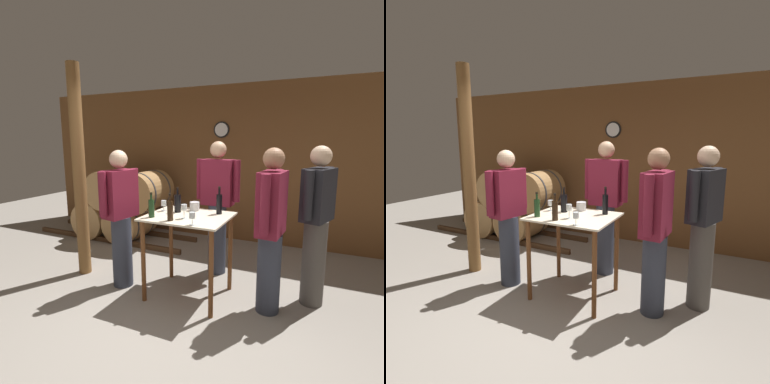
{
  "view_description": "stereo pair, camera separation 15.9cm",
  "coord_description": "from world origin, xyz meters",
  "views": [
    {
      "loc": [
        1.29,
        -2.35,
        1.77
      ],
      "look_at": [
        -0.07,
        0.66,
        1.19
      ],
      "focal_mm": 28.0,
      "sensor_mm": 36.0,
      "label": 1
    },
    {
      "loc": [
        1.43,
        -2.28,
        1.77
      ],
      "look_at": [
        -0.07,
        0.66,
        1.19
      ],
      "focal_mm": 28.0,
      "sensor_mm": 36.0,
      "label": 2
    }
  ],
  "objects": [
    {
      "name": "wine_glass_near_center",
      "position": [
        -0.06,
        0.44,
        1.06
      ],
      "size": [
        0.06,
        0.06,
        0.15
      ],
      "color": "silver",
      "rests_on": "tasting_table"
    },
    {
      "name": "wine_bottle_right",
      "position": [
        0.21,
        0.78,
        1.07
      ],
      "size": [
        0.07,
        0.07,
        0.31
      ],
      "color": "black",
      "rests_on": "tasting_table"
    },
    {
      "name": "wine_bottle_center",
      "position": [
        -0.16,
        0.3,
        1.06
      ],
      "size": [
        0.06,
        0.06,
        0.29
      ],
      "color": "black",
      "rests_on": "tasting_table"
    },
    {
      "name": "wine_bottle_far_left",
      "position": [
        -0.41,
        0.34,
        1.05
      ],
      "size": [
        0.06,
        0.06,
        0.27
      ],
      "color": "#193819",
      "rests_on": "tasting_table"
    },
    {
      "name": "wine_glass_near_left",
      "position": [
        -0.43,
        0.65,
        1.03
      ],
      "size": [
        0.06,
        0.06,
        0.13
      ],
      "color": "silver",
      "rests_on": "tasting_table"
    },
    {
      "name": "back_wall",
      "position": [
        -0.0,
        2.72,
        1.35
      ],
      "size": [
        8.4,
        0.08,
        2.7
      ],
      "color": "brown",
      "rests_on": "ground_plane"
    },
    {
      "name": "ice_bucket",
      "position": [
        -0.1,
        0.81,
        0.99
      ],
      "size": [
        0.11,
        0.11,
        0.1
      ],
      "color": "silver",
      "rests_on": "tasting_table"
    },
    {
      "name": "person_visitor_bearded",
      "position": [
        0.82,
        0.6,
        0.9
      ],
      "size": [
        0.25,
        0.59,
        1.7
      ],
      "color": "#333847",
      "rests_on": "ground_plane"
    },
    {
      "name": "wine_bottle_left",
      "position": [
        -0.25,
        0.67,
        1.05
      ],
      "size": [
        0.08,
        0.08,
        0.29
      ],
      "color": "black",
      "rests_on": "tasting_table"
    },
    {
      "name": "person_visitor_with_scarf",
      "position": [
        1.23,
        0.95,
        0.91
      ],
      "size": [
        0.34,
        0.56,
        1.71
      ],
      "color": "#4C4742",
      "rests_on": "ground_plane"
    },
    {
      "name": "person_host",
      "position": [
        -0.91,
        0.46,
        0.87
      ],
      "size": [
        0.29,
        0.58,
        1.66
      ],
      "color": "#333847",
      "rests_on": "ground_plane"
    },
    {
      "name": "barrel_rack",
      "position": [
        -2.03,
        1.93,
        0.61
      ],
      "size": [
        3.01,
        0.8,
        1.25
      ],
      "color": "#4C331E",
      "rests_on": "ground_plane"
    },
    {
      "name": "ground_plane",
      "position": [
        0.0,
        0.0,
        0.0
      ],
      "size": [
        14.0,
        14.0,
        0.0
      ],
      "primitive_type": "plane",
      "color": "gray"
    },
    {
      "name": "person_visitor_near_door",
      "position": [
        0.02,
        1.28,
        0.93
      ],
      "size": [
        0.59,
        0.24,
        1.75
      ],
      "color": "#333847",
      "rests_on": "ground_plane"
    },
    {
      "name": "wooden_post",
      "position": [
        -1.6,
        0.53,
        1.35
      ],
      "size": [
        0.16,
        0.16,
        2.7
      ],
      "color": "brown",
      "rests_on": "ground_plane"
    },
    {
      "name": "tasting_table",
      "position": [
        -0.07,
        0.56,
        0.74
      ],
      "size": [
        0.91,
        0.76,
        0.94
      ],
      "color": "beige",
      "rests_on": "ground_plane"
    },
    {
      "name": "wine_glass_near_right",
      "position": [
        0.12,
        0.24,
        1.04
      ],
      "size": [
        0.06,
        0.06,
        0.13
      ],
      "color": "silver",
      "rests_on": "tasting_table"
    }
  ]
}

